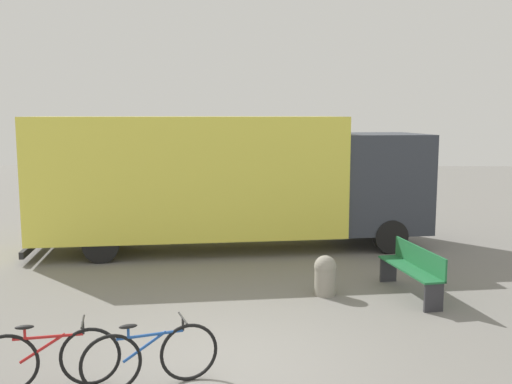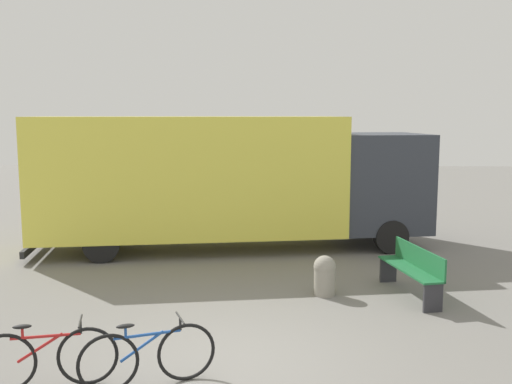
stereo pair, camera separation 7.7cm
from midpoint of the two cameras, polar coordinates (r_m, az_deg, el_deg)
name	(u,v)px [view 2 (the right image)]	position (r m, az deg, el deg)	size (l,w,h in m)	color
ground_plane	(225,363)	(7.98, -2.84, -16.71)	(60.00, 60.00, 0.00)	slate
delivery_truck	(228,177)	(14.05, -2.67, 1.47)	(9.86, 3.79, 3.26)	#EAE04C
park_bench	(413,268)	(10.91, 15.61, -7.32)	(0.81, 1.95, 0.91)	#1E6638
bicycle_near	(47,358)	(7.58, -19.92, -15.33)	(1.65, 0.54, 0.83)	black
bicycle_middle	(148,356)	(7.32, -10.45, -15.83)	(1.58, 0.70, 0.83)	black
bollard_near_bench	(325,274)	(10.66, 7.08, -8.17)	(0.41, 0.41, 0.74)	gray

